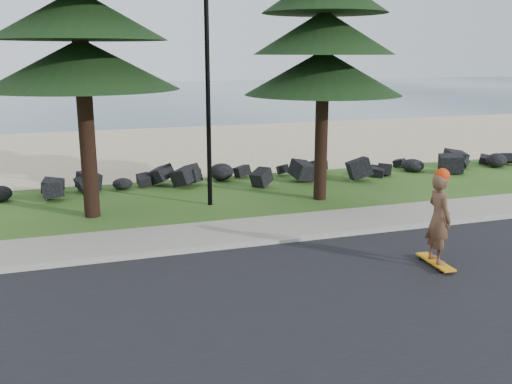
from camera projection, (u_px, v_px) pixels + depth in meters
ground at (240, 235)px, 14.59m from camera, size 160.00×160.00×0.00m
road at (310, 307)px, 10.43m from camera, size 160.00×7.00×0.02m
kerb at (250, 244)px, 13.74m from camera, size 160.00×0.20×0.10m
sidewalk at (238, 231)px, 14.76m from camera, size 160.00×2.00×0.08m
beach_sand at (155, 148)px, 27.96m from camera, size 160.00×15.00×0.01m
ocean at (105, 96)px, 61.64m from camera, size 160.00×58.00×0.01m
seawall_boulders at (194, 187)px, 19.75m from camera, size 60.00×2.40×1.10m
lamp_post at (207, 67)px, 16.56m from camera, size 0.25×0.14×8.14m
skateboarder at (439, 219)px, 12.19m from camera, size 0.51×1.18×2.17m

